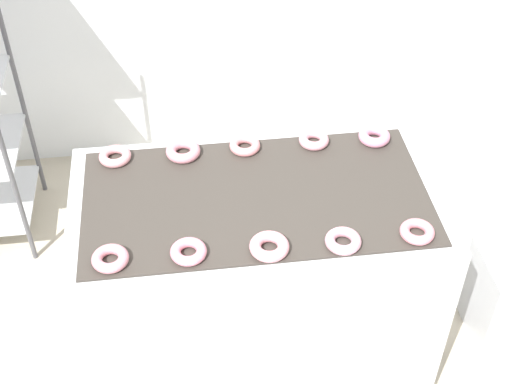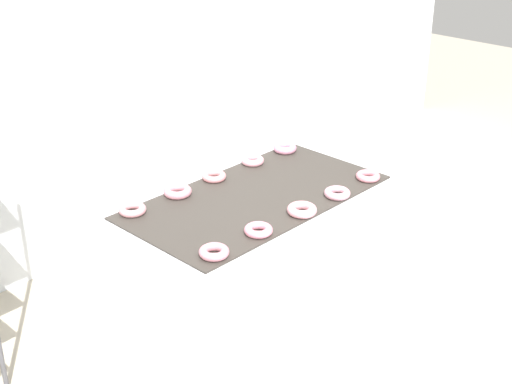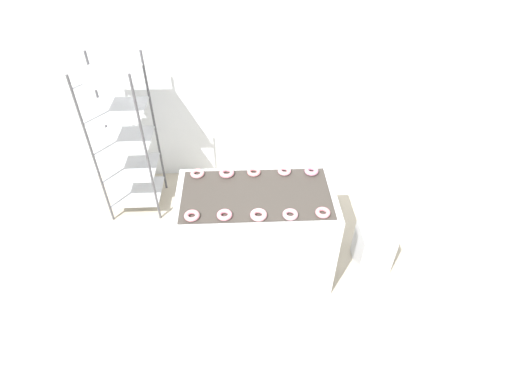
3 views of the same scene
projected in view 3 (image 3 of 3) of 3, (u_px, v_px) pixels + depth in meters
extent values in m
plane|color=#B2A893|center=(259.00, 321.00, 3.42)|extent=(14.00, 14.00, 0.00)
cube|color=silver|center=(250.00, 63.00, 4.12)|extent=(8.00, 0.05, 2.80)
cube|color=silver|center=(256.00, 232.00, 3.60)|extent=(1.34, 0.74, 0.90)
cube|color=#38332D|center=(256.00, 194.00, 3.30)|extent=(1.23, 0.65, 0.01)
cube|color=#262628|center=(303.00, 245.00, 3.24)|extent=(0.12, 0.07, 0.10)
cylinder|color=#4C4C51|center=(94.00, 157.00, 3.82)|extent=(0.02, 0.02, 1.66)
cylinder|color=#4C4C51|center=(147.00, 156.00, 3.84)|extent=(0.02, 0.02, 1.66)
cylinder|color=#4C4C51|center=(107.00, 129.00, 4.21)|extent=(0.02, 0.02, 1.66)
cylinder|color=#4C4C51|center=(155.00, 128.00, 4.23)|extent=(0.02, 0.02, 1.66)
cube|color=#B7BABF|center=(139.00, 192.00, 4.46)|extent=(0.51, 0.52, 0.01)
cube|color=#B7BABF|center=(132.00, 167.00, 4.24)|extent=(0.51, 0.52, 0.01)
cube|color=#B7BABF|center=(126.00, 140.00, 4.01)|extent=(0.51, 0.52, 0.01)
cube|color=#B7BABF|center=(118.00, 110.00, 3.79)|extent=(0.51, 0.52, 0.01)
cube|color=#B7BABF|center=(109.00, 76.00, 3.57)|extent=(0.51, 0.52, 0.01)
cube|color=silver|center=(373.00, 247.00, 3.77)|extent=(0.31, 0.32, 0.43)
torus|color=#D38390|center=(192.00, 216.00, 3.08)|extent=(0.12, 0.12, 0.04)
torus|color=pink|center=(225.00, 215.00, 3.08)|extent=(0.12, 0.12, 0.03)
torus|color=pink|center=(259.00, 215.00, 3.08)|extent=(0.13, 0.13, 0.04)
torus|color=#CF8F9F|center=(290.00, 214.00, 3.09)|extent=(0.12, 0.12, 0.03)
torus|color=pink|center=(323.00, 213.00, 3.10)|extent=(0.12, 0.12, 0.03)
torus|color=#D18C92|center=(197.00, 173.00, 3.48)|extent=(0.12, 0.12, 0.03)
torus|color=#CF8491|center=(227.00, 173.00, 3.48)|extent=(0.13, 0.13, 0.04)
torus|color=#D78588|center=(254.00, 172.00, 3.49)|extent=(0.12, 0.12, 0.03)
torus|color=pink|center=(284.00, 171.00, 3.50)|extent=(0.12, 0.12, 0.04)
torus|color=pink|center=(311.00, 171.00, 3.50)|extent=(0.12, 0.12, 0.04)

